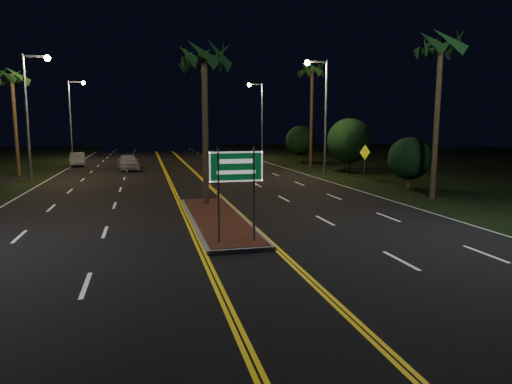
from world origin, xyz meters
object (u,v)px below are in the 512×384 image
object	(u,v)px
streetlight_left_mid	(32,102)
palm_right_far	(312,71)
shrub_near	(410,158)
car_far	(77,158)
highway_sign	(236,176)
shrub_mid	(349,141)
palm_left_far	(12,77)
warning_sign	(365,157)
streetlight_right_mid	(321,104)
palm_median	(204,57)
median_island	(217,219)
palm_right_near	(441,45)
car_near	(128,161)
streetlight_left_far	(73,111)
streetlight_right_far	(259,111)
shrub_far	(300,141)

from	to	relation	value
streetlight_left_mid	palm_right_far	size ratio (longest dim) A/B	0.87
shrub_near	car_far	distance (m)	32.37
highway_sign	shrub_mid	xyz separation A→B (m)	(14.00, 21.20, 0.32)
palm_left_far	shrub_near	xyz separation A→B (m)	(26.30, -14.00, -5.80)
shrub_mid	highway_sign	bearing A→B (deg)	-123.44
palm_left_far	warning_sign	distance (m)	27.91
streetlight_right_mid	palm_left_far	bearing A→B (deg)	165.63
shrub_mid	palm_left_far	bearing A→B (deg)	171.51
palm_left_far	palm_right_far	size ratio (longest dim) A/B	0.85
palm_median	median_island	bearing A→B (deg)	-90.00
streetlight_right_mid	highway_sign	bearing A→B (deg)	-118.93
palm_right_near	palm_right_far	distance (m)	20.02
car_near	palm_right_near	bearing A→B (deg)	-58.55
palm_right_near	car_far	distance (m)	35.43
highway_sign	streetlight_right_mid	bearing A→B (deg)	61.07
shrub_mid	streetlight_left_mid	bearing A→B (deg)	180.00
streetlight_left_mid	car_far	world-z (taller)	streetlight_left_mid
streetlight_left_far	streetlight_left_mid	bearing A→B (deg)	-90.00
streetlight_right_far	shrub_mid	distance (m)	18.55
shrub_near	shrub_mid	world-z (taller)	shrub_mid
streetlight_left_far	shrub_far	distance (m)	25.90
palm_median	palm_right_near	size ratio (longest dim) A/B	0.89
streetlight_right_far	palm_median	bearing A→B (deg)	-108.62
streetlight_left_mid	streetlight_left_far	world-z (taller)	same
median_island	car_far	world-z (taller)	car_far
palm_right_far	shrub_near	bearing A→B (deg)	-87.49
streetlight_left_far	car_far	distance (m)	8.82
palm_right_near	shrub_far	distance (m)	26.69
shrub_near	palm_median	bearing A→B (deg)	-165.47
highway_sign	warning_sign	world-z (taller)	highway_sign
car_near	warning_sign	world-z (taller)	warning_sign
palm_median	warning_sign	world-z (taller)	palm_median
palm_left_far	streetlight_left_far	bearing A→B (deg)	82.22
streetlight_left_mid	streetlight_right_far	bearing A→B (deg)	40.30
palm_median	shrub_mid	world-z (taller)	palm_median
shrub_near	warning_sign	bearing A→B (deg)	97.16
streetlight_left_far	palm_median	size ratio (longest dim) A/B	1.08
streetlight_right_mid	median_island	bearing A→B (deg)	-125.28
palm_left_far	warning_sign	size ratio (longest dim) A/B	3.38
shrub_far	shrub_mid	bearing A→B (deg)	-89.05
shrub_mid	warning_sign	world-z (taller)	shrub_mid
palm_right_far	shrub_mid	world-z (taller)	palm_right_far
streetlight_right_mid	palm_right_far	xyz separation A→B (m)	(2.19, 8.00, 3.49)
median_island	highway_sign	xyz separation A→B (m)	(0.00, -4.20, 2.32)
streetlight_right_mid	shrub_near	distance (m)	9.28
highway_sign	streetlight_right_mid	distance (m)	22.18
streetlight_right_mid	car_far	bearing A→B (deg)	143.75
palm_right_far	shrub_far	world-z (taller)	palm_right_far
palm_median	palm_right_far	bearing A→B (deg)	56.72
shrub_far	palm_left_far	bearing A→B (deg)	-163.26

